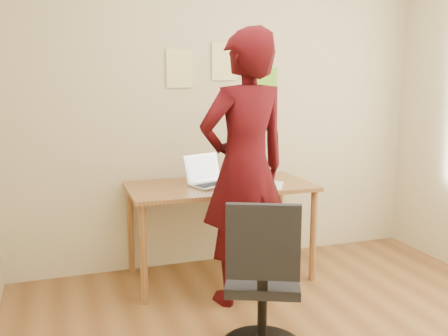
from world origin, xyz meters
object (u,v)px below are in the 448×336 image
object	(u,v)px
desk	(220,196)
phone	(261,186)
office_chair	(262,290)
person	(245,169)
laptop	(209,178)

from	to	relation	value
desk	phone	size ratio (longest dim) A/B	9.79
office_chair	person	size ratio (longest dim) A/B	0.49
phone	laptop	bearing A→B (deg)	113.70
desk	office_chair	distance (m)	1.20
phone	person	xyz separation A→B (m)	(-0.23, -0.26, 0.19)
desk	laptop	distance (m)	0.16
laptop	person	world-z (taller)	person
desk	laptop	world-z (taller)	laptop
phone	office_chair	world-z (taller)	office_chair
desk	person	world-z (taller)	person
laptop	office_chair	bearing A→B (deg)	-112.92
desk	phone	distance (m)	0.33
laptop	phone	world-z (taller)	laptop
phone	office_chair	bearing A→B (deg)	-148.58
laptop	person	size ratio (longest dim) A/B	0.21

